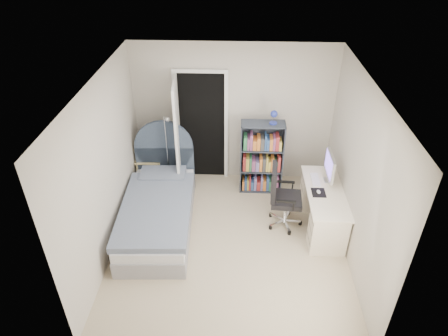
{
  "coord_description": "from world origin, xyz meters",
  "views": [
    {
      "loc": [
        0.11,
        -4.44,
        4.23
      ],
      "look_at": [
        -0.1,
        0.33,
        1.11
      ],
      "focal_mm": 32.0,
      "sensor_mm": 36.0,
      "label": 1
    }
  ],
  "objects_px": {
    "desk": "(323,207)",
    "bookcase": "(262,160)",
    "nightstand": "(149,163)",
    "office_chair": "(281,194)",
    "floor_lamp": "(169,161)",
    "bed": "(159,209)"
  },
  "relations": [
    {
      "from": "floor_lamp",
      "to": "bookcase",
      "type": "bearing_deg",
      "value": 3.62
    },
    {
      "from": "bed",
      "to": "office_chair",
      "type": "height_order",
      "value": "bed"
    },
    {
      "from": "floor_lamp",
      "to": "office_chair",
      "type": "distance_m",
      "value": 2.03
    },
    {
      "from": "bed",
      "to": "desk",
      "type": "bearing_deg",
      "value": 1.53
    },
    {
      "from": "bed",
      "to": "nightstand",
      "type": "relative_size",
      "value": 3.46
    },
    {
      "from": "bed",
      "to": "nightstand",
      "type": "bearing_deg",
      "value": 107.85
    },
    {
      "from": "desk",
      "to": "bed",
      "type": "bearing_deg",
      "value": -178.47
    },
    {
      "from": "nightstand",
      "to": "office_chair",
      "type": "relative_size",
      "value": 0.61
    },
    {
      "from": "nightstand",
      "to": "bookcase",
      "type": "height_order",
      "value": "bookcase"
    },
    {
      "from": "bed",
      "to": "floor_lamp",
      "type": "bearing_deg",
      "value": 87.91
    },
    {
      "from": "desk",
      "to": "office_chair",
      "type": "height_order",
      "value": "desk"
    },
    {
      "from": "desk",
      "to": "bookcase",
      "type": "bearing_deg",
      "value": 133.93
    },
    {
      "from": "bed",
      "to": "floor_lamp",
      "type": "height_order",
      "value": "floor_lamp"
    },
    {
      "from": "nightstand",
      "to": "office_chair",
      "type": "distance_m",
      "value": 2.48
    },
    {
      "from": "bookcase",
      "to": "nightstand",
      "type": "bearing_deg",
      "value": 177.11
    },
    {
      "from": "bed",
      "to": "office_chair",
      "type": "bearing_deg",
      "value": 2.72
    },
    {
      "from": "desk",
      "to": "floor_lamp",
      "type": "bearing_deg",
      "value": 161.17
    },
    {
      "from": "office_chair",
      "to": "bed",
      "type": "bearing_deg",
      "value": -177.28
    },
    {
      "from": "floor_lamp",
      "to": "desk",
      "type": "bearing_deg",
      "value": -18.83
    },
    {
      "from": "floor_lamp",
      "to": "office_chair",
      "type": "relative_size",
      "value": 1.37
    },
    {
      "from": "nightstand",
      "to": "desk",
      "type": "distance_m",
      "value": 3.09
    },
    {
      "from": "bed",
      "to": "bookcase",
      "type": "bearing_deg",
      "value": 32.27
    }
  ]
}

